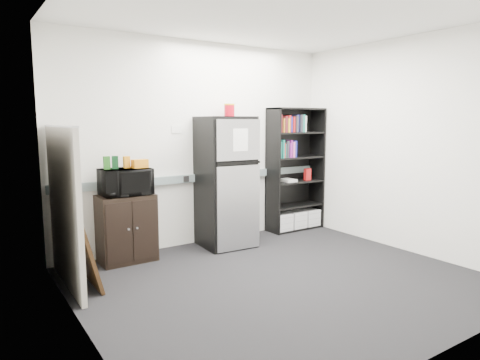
{
  "coord_description": "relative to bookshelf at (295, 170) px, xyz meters",
  "views": [
    {
      "loc": [
        -2.75,
        -3.35,
        1.66
      ],
      "look_at": [
        0.07,
        0.9,
        0.95
      ],
      "focal_mm": 32.0,
      "sensor_mm": 36.0,
      "label": 1
    }
  ],
  "objects": [
    {
      "name": "wall_right",
      "position": [
        0.47,
        -1.57,
        0.44
      ],
      "size": [
        0.02,
        3.5,
        2.7
      ],
      "primitive_type": "cube",
      "color": "white",
      "rests_on": "floor"
    },
    {
      "name": "snack_box_c",
      "position": [
        -2.63,
        -0.05,
        0.27
      ],
      "size": [
        0.07,
        0.05,
        0.14
      ],
      "primitive_type": "cube",
      "rotation": [
        0.0,
        0.0,
        0.06
      ],
      "color": "orange",
      "rests_on": "microwave"
    },
    {
      "name": "wall_back",
      "position": [
        -1.53,
        0.18,
        0.44
      ],
      "size": [
        4.0,
        0.02,
        2.7
      ],
      "primitive_type": "cube",
      "color": "white",
      "rests_on": "floor"
    },
    {
      "name": "microwave",
      "position": [
        -2.67,
        -0.08,
        0.04
      ],
      "size": [
        0.56,
        0.38,
        0.31
      ],
      "primitive_type": "imported",
      "rotation": [
        0.0,
        0.0,
        0.01
      ],
      "color": "black",
      "rests_on": "cabinet"
    },
    {
      "name": "cubicle_partition",
      "position": [
        -3.43,
        -0.49,
        -0.1
      ],
      "size": [
        0.06,
        1.3,
        1.62
      ],
      "color": "#A29C90",
      "rests_on": "floor"
    },
    {
      "name": "ceiling",
      "position": [
        -1.53,
        -1.57,
        1.79
      ],
      "size": [
        4.0,
        3.5,
        0.02
      ],
      "primitive_type": "cube",
      "color": "white",
      "rests_on": "wall_back"
    },
    {
      "name": "floor",
      "position": [
        -1.53,
        -1.57,
        -0.91
      ],
      "size": [
        4.0,
        4.0,
        0.0
      ],
      "primitive_type": "plane",
      "color": "black",
      "rests_on": "ground"
    },
    {
      "name": "refrigerator",
      "position": [
        -1.34,
        -0.14,
        -0.05
      ],
      "size": [
        0.68,
        0.71,
        1.72
      ],
      "rotation": [
        0.0,
        0.0,
        -0.06
      ],
      "color": "black",
      "rests_on": "floor"
    },
    {
      "name": "cabinet",
      "position": [
        -2.67,
        -0.06,
        -0.51
      ],
      "size": [
        0.64,
        0.43,
        0.8
      ],
      "color": "black",
      "rests_on": "floor"
    },
    {
      "name": "electrical_raceway",
      "position": [
        -1.53,
        0.15,
        -0.01
      ],
      "size": [
        3.92,
        0.05,
        0.1
      ],
      "primitive_type": "cube",
      "color": "gray",
      "rests_on": "wall_back"
    },
    {
      "name": "coffee_can",
      "position": [
        -1.19,
        -0.02,
        0.9
      ],
      "size": [
        0.14,
        0.14,
        0.19
      ],
      "color": "#AF0817",
      "rests_on": "refrigerator"
    },
    {
      "name": "snack_box_a",
      "position": [
        -2.86,
        -0.05,
        0.27
      ],
      "size": [
        0.07,
        0.05,
        0.15
      ],
      "primitive_type": "cube",
      "rotation": [
        0.0,
        0.0,
        -0.06
      ],
      "color": "#205B1A",
      "rests_on": "microwave"
    },
    {
      "name": "snack_bag",
      "position": [
        -2.49,
        -0.1,
        0.25
      ],
      "size": [
        0.19,
        0.12,
        0.1
      ],
      "primitive_type": "cube",
      "rotation": [
        0.0,
        0.0,
        0.09
      ],
      "color": "orange",
      "rests_on": "microwave"
    },
    {
      "name": "snack_box_b",
      "position": [
        -2.77,
        -0.05,
        0.27
      ],
      "size": [
        0.08,
        0.07,
        0.15
      ],
      "primitive_type": "cube",
      "rotation": [
        0.0,
        0.0,
        -0.27
      ],
      "color": "#0D3918",
      "rests_on": "microwave"
    },
    {
      "name": "wall_left",
      "position": [
        -3.53,
        -1.57,
        0.44
      ],
      "size": [
        0.02,
        3.5,
        2.7
      ],
      "primitive_type": "cube",
      "color": "white",
      "rests_on": "floor"
    },
    {
      "name": "wall_note",
      "position": [
        -1.88,
        0.18,
        0.64
      ],
      "size": [
        0.14,
        0.0,
        0.1
      ],
      "primitive_type": "cube",
      "color": "white",
      "rests_on": "wall_back"
    },
    {
      "name": "bookshelf",
      "position": [
        0.0,
        0.0,
        0.0
      ],
      "size": [
        0.9,
        0.34,
        1.85
      ],
      "color": "black",
      "rests_on": "floor"
    },
    {
      "name": "framed_poster",
      "position": [
        -3.3,
        -0.63,
        -0.52
      ],
      "size": [
        0.22,
        0.62,
        0.78
      ],
      "rotation": [
        0.0,
        -0.24,
        0.0
      ],
      "color": "black",
      "rests_on": "floor"
    }
  ]
}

